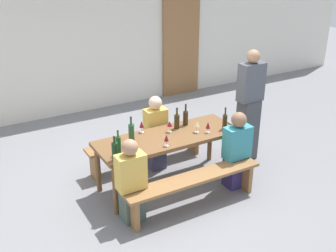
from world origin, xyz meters
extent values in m
plane|color=slate|center=(0.00, 0.00, 0.00)|extent=(24.00, 24.00, 0.00)
cube|color=silver|center=(0.00, 3.40, 1.60)|extent=(14.00, 0.20, 3.20)
cube|color=olive|center=(2.20, 3.26, 1.05)|extent=(0.90, 0.06, 2.10)
cube|color=brown|center=(0.00, 0.00, 0.72)|extent=(2.01, 0.72, 0.05)
cylinder|color=brown|center=(-0.92, -0.30, 0.35)|extent=(0.07, 0.07, 0.70)
cylinder|color=brown|center=(0.92, -0.30, 0.35)|extent=(0.07, 0.07, 0.70)
cylinder|color=brown|center=(-0.92, 0.30, 0.35)|extent=(0.07, 0.07, 0.70)
cylinder|color=brown|center=(0.92, 0.30, 0.35)|extent=(0.07, 0.07, 0.70)
cube|color=olive|center=(0.00, -0.66, 0.43)|extent=(1.91, 0.30, 0.04)
cube|color=olive|center=(-0.85, -0.66, 0.21)|extent=(0.06, 0.24, 0.41)
cube|color=olive|center=(0.85, -0.66, 0.21)|extent=(0.06, 0.24, 0.41)
cube|color=olive|center=(0.00, 0.66, 0.43)|extent=(1.91, 0.30, 0.04)
cube|color=olive|center=(-0.85, 0.66, 0.21)|extent=(0.06, 0.24, 0.41)
cube|color=olive|center=(0.85, 0.66, 0.21)|extent=(0.06, 0.24, 0.41)
cylinder|color=#234C2D|center=(-0.50, 0.10, 0.87)|extent=(0.08, 0.08, 0.24)
cylinder|color=#234C2D|center=(-0.50, 0.10, 1.04)|extent=(0.03, 0.03, 0.10)
cylinder|color=black|center=(-0.50, 0.10, 1.09)|extent=(0.03, 0.03, 0.01)
cylinder|color=#332814|center=(0.81, -0.19, 0.86)|extent=(0.07, 0.07, 0.21)
cylinder|color=#332814|center=(0.81, -0.19, 1.01)|extent=(0.02, 0.02, 0.10)
cylinder|color=black|center=(0.81, -0.19, 1.07)|extent=(0.03, 0.03, 0.01)
cylinder|color=#332814|center=(0.24, 0.17, 0.85)|extent=(0.08, 0.08, 0.20)
cylinder|color=#332814|center=(0.24, 0.17, 1.00)|extent=(0.03, 0.03, 0.09)
cylinder|color=black|center=(0.24, 0.17, 1.05)|extent=(0.03, 0.03, 0.01)
cylinder|color=#143319|center=(-0.89, -0.28, 0.87)|extent=(0.08, 0.08, 0.23)
cylinder|color=#143319|center=(-0.89, -0.28, 1.02)|extent=(0.03, 0.03, 0.07)
cylinder|color=black|center=(-0.89, -0.28, 1.06)|extent=(0.03, 0.03, 0.01)
cylinder|color=#194723|center=(-0.79, -0.16, 0.87)|extent=(0.07, 0.07, 0.24)
cylinder|color=#194723|center=(-0.79, -0.16, 1.02)|extent=(0.02, 0.02, 0.08)
cylinder|color=black|center=(-0.79, -0.16, 1.07)|extent=(0.03, 0.03, 0.01)
cylinder|color=#332814|center=(0.41, 0.21, 0.85)|extent=(0.07, 0.07, 0.21)
cylinder|color=#332814|center=(0.41, 0.21, 1.01)|extent=(0.03, 0.03, 0.10)
cylinder|color=black|center=(0.41, 0.21, 1.06)|extent=(0.03, 0.03, 0.01)
cylinder|color=silver|center=(0.41, -0.09, 0.75)|extent=(0.06, 0.06, 0.01)
cylinder|color=silver|center=(0.41, -0.09, 0.80)|extent=(0.01, 0.01, 0.09)
cone|color=beige|center=(0.41, -0.09, 0.88)|extent=(0.08, 0.08, 0.08)
cylinder|color=silver|center=(0.53, -0.18, 0.75)|extent=(0.06, 0.06, 0.01)
cylinder|color=silver|center=(0.53, -0.18, 0.79)|extent=(0.01, 0.01, 0.06)
cone|color=maroon|center=(0.53, -0.18, 0.86)|extent=(0.06, 0.06, 0.09)
cylinder|color=silver|center=(0.09, 0.10, 0.75)|extent=(0.06, 0.06, 0.01)
cylinder|color=silver|center=(0.09, 0.10, 0.80)|extent=(0.01, 0.01, 0.09)
cone|color=maroon|center=(0.09, 0.10, 0.88)|extent=(0.08, 0.08, 0.07)
cylinder|color=silver|center=(-0.17, -0.25, 0.75)|extent=(0.06, 0.06, 0.01)
cylinder|color=silver|center=(-0.17, -0.25, 0.79)|extent=(0.01, 0.01, 0.07)
cone|color=maroon|center=(-0.17, -0.25, 0.87)|extent=(0.06, 0.06, 0.09)
cylinder|color=silver|center=(-0.26, 0.28, 0.75)|extent=(0.06, 0.06, 0.01)
cylinder|color=silver|center=(-0.26, 0.28, 0.79)|extent=(0.01, 0.01, 0.07)
cone|color=maroon|center=(-0.26, 0.28, 0.87)|extent=(0.06, 0.06, 0.09)
cube|color=#45574F|center=(-0.80, -0.51, 0.23)|extent=(0.26, 0.24, 0.45)
cube|color=gold|center=(-0.80, -0.51, 0.68)|extent=(0.35, 0.20, 0.45)
sphere|color=#A87A5B|center=(-0.80, -0.51, 1.00)|extent=(0.20, 0.20, 0.20)
cube|color=navy|center=(0.80, -0.51, 0.23)|extent=(0.28, 0.24, 0.45)
cube|color=teal|center=(0.80, -0.51, 0.68)|extent=(0.37, 0.20, 0.46)
sphere|color=#846047|center=(0.80, -0.51, 1.01)|extent=(0.21, 0.21, 0.21)
cube|color=#3D3D5B|center=(0.08, 0.51, 0.23)|extent=(0.24, 0.24, 0.45)
cube|color=gold|center=(0.08, 0.51, 0.70)|extent=(0.32, 0.20, 0.50)
sphere|color=beige|center=(0.08, 0.51, 1.05)|extent=(0.20, 0.20, 0.20)
cube|color=#3F4247|center=(1.47, 0.07, 0.49)|extent=(0.29, 0.24, 0.97)
cube|color=#4C515B|center=(1.47, 0.07, 1.27)|extent=(0.39, 0.20, 0.58)
sphere|color=#A87A5B|center=(1.47, 0.07, 1.66)|extent=(0.20, 0.20, 0.20)
camera|label=1|loc=(-2.52, -4.41, 3.14)|focal=44.04mm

